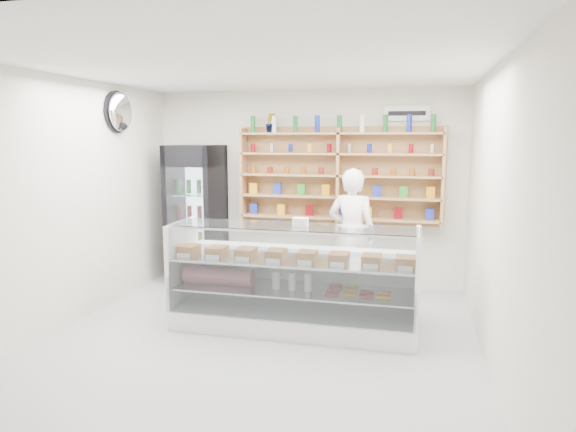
# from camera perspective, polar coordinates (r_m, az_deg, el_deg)

# --- Properties ---
(room) EXTENTS (5.00, 5.00, 5.00)m
(room) POSITION_cam_1_polar(r_m,az_deg,el_deg) (5.09, -3.76, 0.54)
(room) COLOR #9B9B9F
(room) RESTS_ON ground
(display_counter) EXTENTS (2.71, 0.81, 1.18)m
(display_counter) POSITION_cam_1_polar(r_m,az_deg,el_deg) (5.78, 0.60, -9.33)
(display_counter) COLOR white
(display_counter) RESTS_ON floor
(shop_worker) EXTENTS (0.69, 0.51, 1.74)m
(shop_worker) POSITION_cam_1_polar(r_m,az_deg,el_deg) (6.75, 7.11, -2.07)
(shop_worker) COLOR white
(shop_worker) RESTS_ON floor
(drinks_cooler) EXTENTS (0.75, 0.73, 2.02)m
(drinks_cooler) POSITION_cam_1_polar(r_m,az_deg,el_deg) (7.68, -10.17, 0.24)
(drinks_cooler) COLOR black
(drinks_cooler) RESTS_ON floor
(wall_shelving) EXTENTS (2.84, 0.28, 1.33)m
(wall_shelving) POSITION_cam_1_polar(r_m,az_deg,el_deg) (7.23, 5.66, 4.47)
(wall_shelving) COLOR #A6704E
(wall_shelving) RESTS_ON back_wall
(potted_plant) EXTENTS (0.16, 0.13, 0.28)m
(potted_plant) POSITION_cam_1_polar(r_m,az_deg,el_deg) (7.42, -1.93, 10.32)
(potted_plant) COLOR #1E6626
(potted_plant) RESTS_ON wall_shelving
(security_mirror) EXTENTS (0.15, 0.50, 0.50)m
(security_mirror) POSITION_cam_1_polar(r_m,az_deg,el_deg) (7.06, -18.11, 10.94)
(security_mirror) COLOR silver
(security_mirror) RESTS_ON left_wall
(wall_sign) EXTENTS (0.62, 0.03, 0.20)m
(wall_sign) POSITION_cam_1_polar(r_m,az_deg,el_deg) (7.28, 13.07, 11.05)
(wall_sign) COLOR white
(wall_sign) RESTS_ON back_wall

